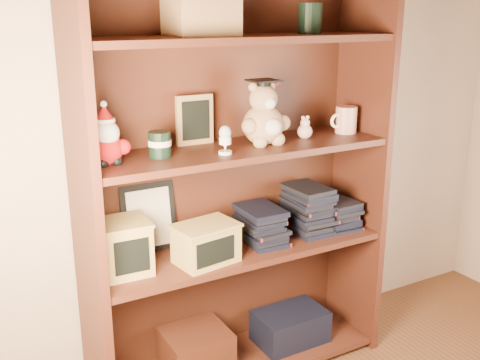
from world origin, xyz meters
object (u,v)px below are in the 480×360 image
(bookcase, at_px, (233,187))
(treats_box, at_px, (124,247))
(teacher_mug, at_px, (346,120))
(grad_teddy_bear, at_px, (264,119))

(bookcase, relative_size, treats_box, 8.41)
(bookcase, relative_size, teacher_mug, 12.97)
(grad_teddy_bear, relative_size, treats_box, 1.31)
(bookcase, xyz_separation_m, grad_teddy_bear, (0.10, -0.06, 0.27))
(bookcase, height_order, treats_box, bookcase)
(bookcase, bearing_deg, teacher_mug, -5.79)
(grad_teddy_bear, height_order, teacher_mug, grad_teddy_bear)
(teacher_mug, bearing_deg, treats_box, -179.95)
(teacher_mug, distance_m, treats_box, 1.02)
(teacher_mug, bearing_deg, grad_teddy_bear, -178.92)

